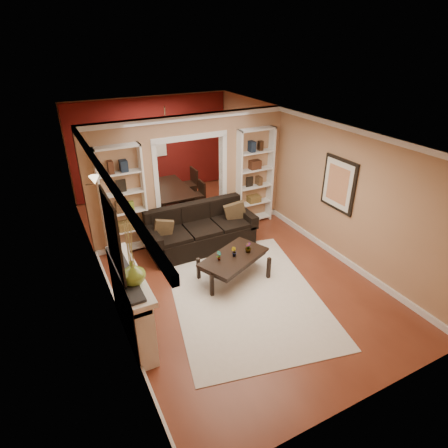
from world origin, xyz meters
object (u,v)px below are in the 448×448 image
bookshelf_right (254,177)px  dining_table (171,198)px  coffee_table (234,267)px  fireplace (133,304)px  bookshelf_left (123,201)px  sofa (201,228)px

bookshelf_right → dining_table: size_ratio=1.31×
coffee_table → bookshelf_right: bearing=26.2°
coffee_table → fireplace: fireplace is taller
bookshelf_left → dining_table: bookshelf_left is taller
bookshelf_right → fireplace: (-3.64, -2.53, -0.57)m
bookshelf_right → coffee_table: bearing=-129.5°
bookshelf_left → dining_table: 2.35m
bookshelf_right → dining_table: 2.37m
sofa → fireplace: size_ratio=1.37×
fireplace → dining_table: fireplace is taller
coffee_table → bookshelf_right: bookshelf_right is taller
sofa → dining_table: sofa is taller
coffee_table → fireplace: 2.16m
coffee_table → dining_table: (0.03, 3.50, 0.06)m
bookshelf_right → fireplace: 4.47m
coffee_table → bookshelf_left: size_ratio=0.57×
coffee_table → dining_table: size_ratio=0.75×
coffee_table → dining_table: 3.50m
bookshelf_left → dining_table: bearing=45.6°
fireplace → dining_table: (2.07, 4.09, -0.27)m
fireplace → sofa: bearing=44.6°
fireplace → coffee_table: bearing=16.3°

